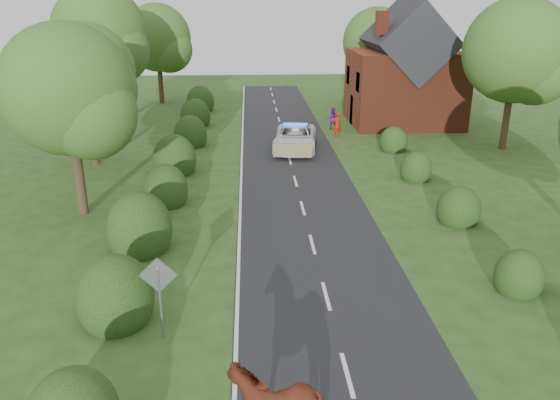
{
  "coord_description": "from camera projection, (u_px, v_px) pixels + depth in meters",
  "views": [
    {
      "loc": [
        -2.41,
        -11.55,
        9.15
      ],
      "look_at": [
        -1.19,
        9.68,
        1.3
      ],
      "focal_mm": 35.0,
      "sensor_mm": 36.0,
      "label": 1
    }
  ],
  "objects": [
    {
      "name": "road",
      "position": [
        297.0,
        187.0,
        28.16
      ],
      "size": [
        6.0,
        70.0,
        0.02
      ],
      "primitive_type": "cube",
      "color": "black",
      "rests_on": "ground"
    },
    {
      "name": "tree_right_c",
      "position": [
        380.0,
        45.0,
        48.21
      ],
      "size": [
        6.15,
        6.0,
        8.58
      ],
      "color": "#332316",
      "rests_on": "ground"
    },
    {
      "name": "pedestrian_red",
      "position": [
        337.0,
        125.0,
        38.32
      ],
      "size": [
        0.74,
        0.64,
        1.72
      ],
      "primitive_type": "imported",
      "rotation": [
        0.0,
        0.0,
        3.58
      ],
      "color": "#A7200C",
      "rests_on": "ground"
    },
    {
      "name": "tree_left_b",
      "position": [
        89.0,
        78.0,
        30.36
      ],
      "size": [
        5.74,
        5.6,
        8.07
      ],
      "color": "#332316",
      "rests_on": "ground"
    },
    {
      "name": "tree_left_c",
      "position": [
        104.0,
        38.0,
        39.11
      ],
      "size": [
        6.97,
        6.8,
        10.22
      ],
      "color": "#332316",
      "rests_on": "ground"
    },
    {
      "name": "tree_right_b",
      "position": [
        521.0,
        55.0,
        33.28
      ],
      "size": [
        6.56,
        6.4,
        9.4
      ],
      "color": "#332316",
      "rests_on": "ground"
    },
    {
      "name": "hedgerow_left",
      "position": [
        159.0,
        198.0,
        24.46
      ],
      "size": [
        2.75,
        50.41,
        3.0
      ],
      "color": "black",
      "rests_on": "ground"
    },
    {
      "name": "hedgerow_right",
      "position": [
        449.0,
        200.0,
        24.78
      ],
      "size": [
        2.1,
        45.78,
        2.1
      ],
      "color": "black",
      "rests_on": "ground"
    },
    {
      "name": "police_van",
      "position": [
        295.0,
        138.0,
        35.02
      ],
      "size": [
        3.33,
        5.99,
        1.72
      ],
      "rotation": [
        0.0,
        0.0,
        -0.13
      ],
      "color": "white",
      "rests_on": "ground"
    },
    {
      "name": "tree_left_d",
      "position": [
        160.0,
        41.0,
        48.93
      ],
      "size": [
        6.15,
        6.0,
        8.89
      ],
      "color": "#332316",
      "rests_on": "ground"
    },
    {
      "name": "road_markings",
      "position": [
        268.0,
        202.0,
        26.13
      ],
      "size": [
        4.96,
        70.0,
        0.01
      ],
      "color": "white",
      "rests_on": "road"
    },
    {
      "name": "tree_left_a",
      "position": [
        73.0,
        96.0,
        22.85
      ],
      "size": [
        5.74,
        5.6,
        8.38
      ],
      "color": "#332316",
      "rests_on": "ground"
    },
    {
      "name": "house",
      "position": [
        405.0,
        74.0,
        41.41
      ],
      "size": [
        8.0,
        7.4,
        9.17
      ],
      "color": "maroon",
      "rests_on": "ground"
    },
    {
      "name": "road_sign",
      "position": [
        159.0,
        286.0,
        15.15
      ],
      "size": [
        1.06,
        0.08,
        2.53
      ],
      "color": "gray",
      "rests_on": "ground"
    },
    {
      "name": "ground",
      "position": [
        347.0,
        375.0,
        14.11
      ],
      "size": [
        120.0,
        120.0,
        0.0
      ],
      "primitive_type": "plane",
      "color": "#2D461C"
    },
    {
      "name": "pedestrian_purple",
      "position": [
        332.0,
        118.0,
        40.63
      ],
      "size": [
        0.86,
        0.71,
        1.61
      ],
      "primitive_type": "imported",
      "rotation": [
        0.0,
        0.0,
        3.0
      ],
      "color": "#581A66",
      "rests_on": "ground"
    }
  ]
}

